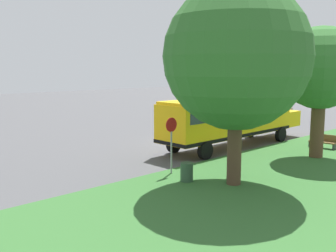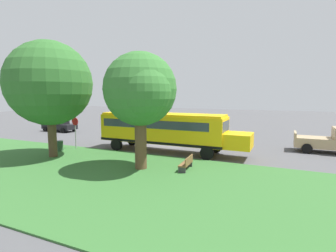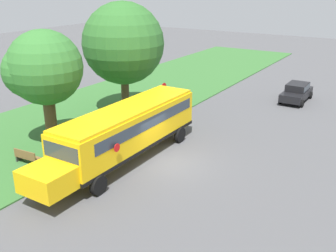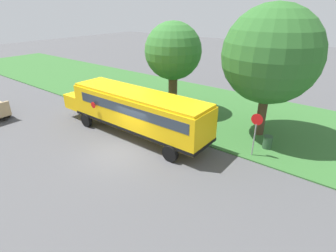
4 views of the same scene
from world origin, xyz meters
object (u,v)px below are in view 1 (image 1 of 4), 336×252
Objects in this scene: school_bus at (232,117)px; oak_tree_roadside_mid at (237,56)px; pickup_truck at (270,110)px; oak_tree_beside_bus at (325,69)px; park_bench at (323,142)px; trash_bin at (187,173)px; stop_sign at (171,139)px.

oak_tree_roadside_mid is at bearing 128.22° from school_bus.
oak_tree_roadside_mid is (-5.28, 6.71, 3.58)m from school_bus.
oak_tree_roadside_mid is at bearing 118.12° from pickup_truck.
oak_tree_beside_bus is 7.69m from oak_tree_roadside_mid.
oak_tree_beside_bus is at bearing -91.44° from oak_tree_roadside_mid.
school_bus is 1.70× the size of oak_tree_beside_bus.
oak_tree_roadside_mid reaches higher than park_bench.
school_bus is at bearing 9.96° from oak_tree_beside_bus.
school_bus is 7.61× the size of park_bench.
park_bench is 1.81× the size of trash_bin.
oak_tree_roadside_mid is 11.43m from park_bench.
trash_bin is at bearing 114.59° from school_bus.
oak_tree_roadside_mid reaches higher than oak_tree_beside_bus.
park_bench reaches higher than trash_bin.
stop_sign reaches higher than trash_bin.
park_bench is at bearing -101.29° from stop_sign.
pickup_truck is at bearing -68.17° from school_bus.
stop_sign is 1.95m from trash_bin.
trash_bin is at bearing 163.57° from stop_sign.
park_bench is at bearing -67.65° from oak_tree_beside_bus.
oak_tree_beside_bus reaches higher than stop_sign.
pickup_truck is 1.97× the size of stop_sign.
pickup_truck is (5.08, -12.68, -0.85)m from school_bus.
oak_tree_beside_bus is (-10.55, 11.72, 3.87)m from pickup_truck.
school_bus is 13.69m from pickup_truck.
trash_bin is (1.65, 1.22, -5.06)m from oak_tree_roadside_mid.
oak_tree_beside_bus is 8.10× the size of trash_bin.
school_bus reaches higher than stop_sign.
oak_tree_roadside_mid is 5.25× the size of park_bench.
pickup_truck is 16.24m from oak_tree_beside_bus.
oak_tree_beside_bus is 9.63m from stop_sign.
school_bus is 6.33m from oak_tree_beside_bus.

